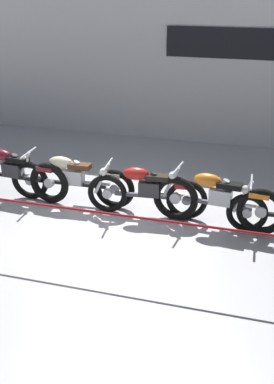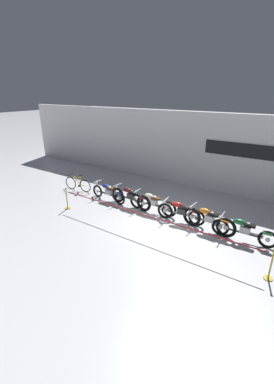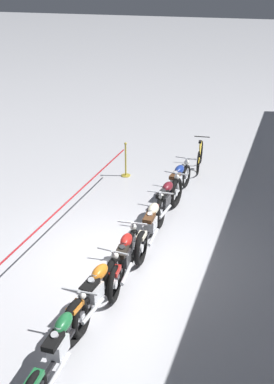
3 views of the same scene
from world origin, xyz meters
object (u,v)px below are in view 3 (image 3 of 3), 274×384
motorcycle_blue_0 (177,182)px  motorcycle_maroon_1 (165,202)px  motorcycle_orange_4 (96,293)px  bicycle (200,157)px  motorcycle_cream_2 (151,225)px  motorcycle_red_3 (124,258)px  motorcycle_green_5 (60,346)px  stanchion_far_left (83,194)px

motorcycle_blue_0 → motorcycle_maroon_1: 1.34m
motorcycle_orange_4 → bicycle: motorcycle_orange_4 is taller
bicycle → motorcycle_cream_2: bearing=-0.8°
motorcycle_blue_0 → motorcycle_maroon_1: size_ratio=0.91×
motorcycle_blue_0 → motorcycle_red_3: (4.01, -0.03, 0.02)m
motorcycle_green_5 → motorcycle_blue_0: bearing=178.9°
motorcycle_cream_2 → motorcycle_green_5: (4.03, -0.19, -0.02)m
motorcycle_green_5 → stanchion_far_left: size_ratio=0.27×
motorcycle_maroon_1 → bicycle: 3.65m
motorcycle_red_3 → bicycle: (-6.32, 0.17, -0.09)m
motorcycle_orange_4 → stanchion_far_left: 3.65m
motorcycle_green_5 → stanchion_far_left: stanchion_far_left is taller
motorcycle_maroon_1 → motorcycle_orange_4: (3.91, -0.15, 0.01)m
motorcycle_blue_0 → motorcycle_cream_2: motorcycle_cream_2 is taller
motorcycle_orange_4 → motorcycle_green_5: (1.33, -0.01, -0.03)m
motorcycle_green_5 → bicycle: bearing=178.3°
motorcycle_blue_0 → bicycle: size_ratio=1.28×
motorcycle_red_3 → motorcycle_maroon_1: bearing=178.4°
motorcycle_cream_2 → motorcycle_green_5: bearing=-2.7°
motorcycle_green_5 → stanchion_far_left: (-4.55, -1.70, 0.26)m
motorcycle_cream_2 → motorcycle_red_3: size_ratio=1.13×
motorcycle_cream_2 → stanchion_far_left: (-0.52, -1.89, 0.24)m
motorcycle_blue_0 → motorcycle_orange_4: size_ratio=0.99×
motorcycle_cream_2 → motorcycle_orange_4: motorcycle_orange_4 is taller
motorcycle_red_3 → motorcycle_green_5: (2.57, -0.09, -0.01)m
motorcycle_blue_0 → bicycle: bicycle is taller
motorcycle_orange_4 → stanchion_far_left: (-3.22, -1.71, 0.23)m
motorcycle_maroon_1 → motorcycle_orange_4: 3.91m
motorcycle_blue_0 → motorcycle_green_5: bearing=-1.1°
motorcycle_blue_0 → motorcycle_orange_4: motorcycle_orange_4 is taller
motorcycle_blue_0 → stanchion_far_left: bearing=-41.9°
motorcycle_cream_2 → motorcycle_red_3: bearing=-4.0°
motorcycle_orange_4 → stanchion_far_left: size_ratio=0.26×
motorcycle_orange_4 → bicycle: (-7.56, 0.25, -0.10)m
bicycle → stanchion_far_left: size_ratio=0.20×
motorcycle_maroon_1 → motorcycle_red_3: size_ratio=1.14×
motorcycle_red_3 → bicycle: bicycle is taller
motorcycle_cream_2 → bicycle: bearing=179.2°
motorcycle_cream_2 → motorcycle_red_3: 1.46m
motorcycle_red_3 → motorcycle_green_5: size_ratio=0.90×
motorcycle_orange_4 → bicycle: bearing=178.1°
motorcycle_cream_2 → motorcycle_maroon_1: bearing=-178.6°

